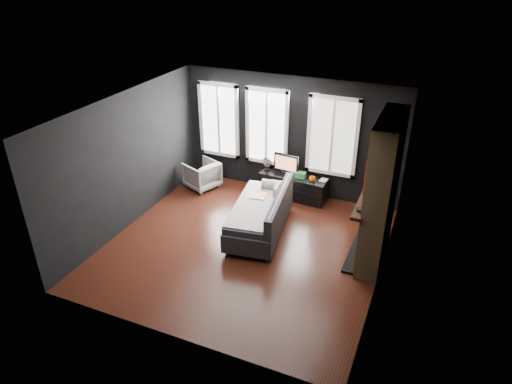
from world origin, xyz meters
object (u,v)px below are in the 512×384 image
at_px(armchair, 202,173).
at_px(media_console, 293,186).
at_px(mug, 312,178).
at_px(book, 321,176).
at_px(sofa, 260,212).
at_px(monitor, 286,163).
at_px(mantel_vase, 372,180).

xyz_separation_m(armchair, media_console, (2.15, 0.38, -0.09)).
bearing_deg(mug, book, 42.66).
distance_m(sofa, monitor, 1.70).
relative_size(sofa, mug, 15.25).
xyz_separation_m(sofa, monitor, (-0.05, 1.67, 0.35)).
bearing_deg(armchair, media_console, 122.75).
bearing_deg(armchair, monitor, 124.47).
bearing_deg(monitor, mantel_vase, -23.40).
height_order(sofa, mantel_vase, mantel_vase).
height_order(monitor, mug, monitor).
relative_size(sofa, book, 10.09).
relative_size(sofa, monitor, 3.47).
bearing_deg(monitor, book, 8.02).
distance_m(media_console, mantel_vase, 2.44).
bearing_deg(mug, monitor, 169.44).
height_order(mug, book, book).
relative_size(sofa, media_console, 1.35).
bearing_deg(mug, armchair, -173.82).
relative_size(media_console, monitor, 2.57).
bearing_deg(mantel_vase, media_console, 147.25).
relative_size(mug, book, 0.66).
relative_size(media_console, mantel_vase, 7.22).
height_order(mug, mantel_vase, mantel_vase).
distance_m(armchair, book, 2.80).
distance_m(media_console, mug, 0.57).
distance_m(sofa, book, 1.84).
xyz_separation_m(sofa, armchair, (-2.00, 1.26, -0.09)).
distance_m(media_console, monitor, 0.57).
distance_m(armchair, mug, 2.63).
xyz_separation_m(monitor, mug, (0.65, -0.12, -0.20)).
relative_size(media_console, mug, 11.29).
distance_m(monitor, mug, 0.70).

